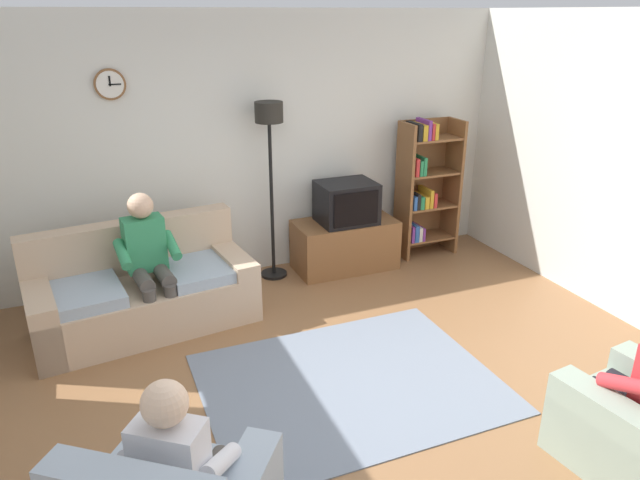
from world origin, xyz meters
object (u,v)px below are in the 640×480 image
couch (143,293)px  floor_lamp (270,143)px  tv_stand (345,245)px  bookshelf (424,186)px  tv (346,202)px  person_on_couch (149,256)px  person_in_left_armchair (181,461)px

couch → floor_lamp: 1.89m
tv_stand → bookshelf: bookshelf is taller
couch → bookshelf: size_ratio=1.26×
tv_stand → tv: size_ratio=1.83×
tv → bookshelf: bookshelf is taller
tv → person_on_couch: 2.20m
couch → tv_stand: couch is taller
tv → floor_lamp: floor_lamp is taller
bookshelf → floor_lamp: (-1.80, 0.03, 0.64)m
tv_stand → tv: (0.00, -0.02, 0.49)m
couch → tv: bearing=11.3°
floor_lamp → bookshelf: bearing=-0.9°
couch → person_on_couch: size_ratio=1.61×
person_on_couch → person_in_left_armchair: 2.48m
bookshelf → person_on_couch: size_ratio=1.28×
bookshelf → person_on_couch: (-3.14, -0.65, -0.12)m
tv → person_on_couch: bearing=-165.5°
floor_lamp → person_on_couch: size_ratio=1.49×
tv_stand → person_on_couch: (-2.12, -0.57, 0.43)m
couch → person_in_left_armchair: person_in_left_armchair is taller
bookshelf → floor_lamp: floor_lamp is taller
couch → tv_stand: bearing=11.9°
tv_stand → bookshelf: (1.01, 0.07, 0.54)m
tv_stand → bookshelf: bearing=4.1°
couch → tv_stand: (2.20, 0.46, -0.04)m
bookshelf → floor_lamp: 1.91m
tv → bookshelf: 1.02m
tv_stand → bookshelf: size_ratio=0.70×
floor_lamp → person_on_couch: (-1.33, -0.67, -0.75)m
couch → person_on_couch: (0.08, -0.11, 0.39)m
floor_lamp → couch: bearing=-158.2°
tv_stand → person_in_left_armchair: 3.82m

